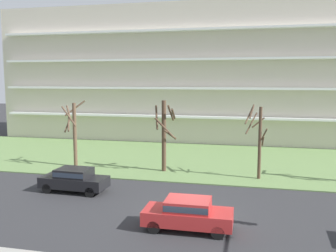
{
  "coord_description": "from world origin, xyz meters",
  "views": [
    {
      "loc": [
        3.25,
        -19.27,
        7.41
      ],
      "look_at": [
        -2.52,
        6.0,
        4.12
      ],
      "focal_mm": 39.44,
      "sensor_mm": 36.0,
      "label": 1
    }
  ],
  "objects_px": {
    "tree_left": "(164,133)",
    "sedan_black_center_right": "(74,179)",
    "tree_far_left": "(74,131)",
    "sedan_red_center_left": "(188,213)",
    "tree_center": "(258,138)"
  },
  "relations": [
    {
      "from": "tree_left",
      "to": "sedan_black_center_right",
      "type": "relative_size",
      "value": 1.29
    },
    {
      "from": "tree_far_left",
      "to": "sedan_red_center_left",
      "type": "relative_size",
      "value": 1.27
    },
    {
      "from": "tree_far_left",
      "to": "sedan_red_center_left",
      "type": "distance_m",
      "value": 16.06
    },
    {
      "from": "sedan_red_center_left",
      "to": "tree_left",
      "type": "bearing_deg",
      "value": 108.55
    },
    {
      "from": "sedan_black_center_right",
      "to": "sedan_red_center_left",
      "type": "bearing_deg",
      "value": 153.9
    },
    {
      "from": "tree_left",
      "to": "tree_center",
      "type": "relative_size",
      "value": 1.04
    },
    {
      "from": "tree_center",
      "to": "tree_far_left",
      "type": "bearing_deg",
      "value": 178.09
    },
    {
      "from": "tree_left",
      "to": "sedan_red_center_left",
      "type": "xyz_separation_m",
      "value": [
        3.79,
        -10.93,
        -2.32
      ]
    },
    {
      "from": "sedan_red_center_left",
      "to": "tree_far_left",
      "type": "bearing_deg",
      "value": 136.38
    },
    {
      "from": "tree_center",
      "to": "sedan_black_center_right",
      "type": "distance_m",
      "value": 13.43
    },
    {
      "from": "tree_far_left",
      "to": "tree_center",
      "type": "distance_m",
      "value": 15.1
    },
    {
      "from": "tree_far_left",
      "to": "tree_left",
      "type": "height_order",
      "value": "tree_left"
    },
    {
      "from": "tree_center",
      "to": "sedan_red_center_left",
      "type": "distance_m",
      "value": 11.14
    },
    {
      "from": "tree_far_left",
      "to": "tree_center",
      "type": "relative_size",
      "value": 1.02
    },
    {
      "from": "tree_center",
      "to": "sedan_black_center_right",
      "type": "bearing_deg",
      "value": -153.8
    }
  ]
}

